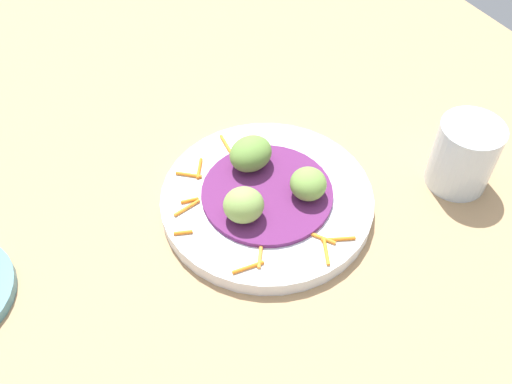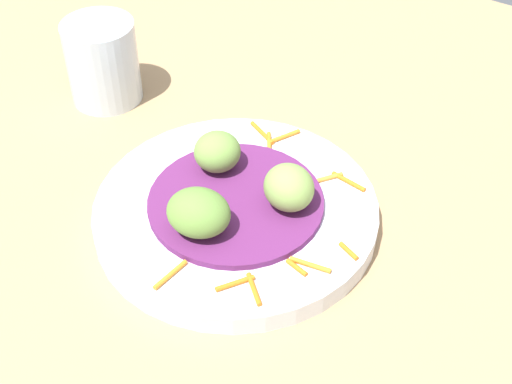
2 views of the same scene
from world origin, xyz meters
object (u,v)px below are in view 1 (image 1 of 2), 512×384
(guac_scoop_center, at_px, (308,184))
(guac_scoop_right, at_px, (251,154))
(water_glass, at_px, (464,155))
(main_plate, at_px, (267,200))
(guac_scoop_left, at_px, (243,205))

(guac_scoop_center, relative_size, guac_scoop_right, 0.79)
(guac_scoop_right, bearing_deg, water_glass, -29.80)
(guac_scoop_right, bearing_deg, main_plate, -95.08)
(guac_scoop_left, bearing_deg, water_glass, -12.66)
(guac_scoop_left, relative_size, water_glass, 0.51)
(guac_scoop_left, distance_m, water_glass, 0.26)
(guac_scoop_right, xyz_separation_m, water_glass, (0.21, -0.12, -0.00))
(main_plate, bearing_deg, guac_scoop_right, 84.92)
(main_plate, xyz_separation_m, water_glass, (0.21, -0.08, 0.03))
(guac_scoop_center, bearing_deg, guac_scoop_left, 174.92)
(guac_scoop_center, bearing_deg, main_plate, 144.92)
(guac_scoop_center, distance_m, water_glass, 0.18)
(water_glass, bearing_deg, main_plate, 160.47)
(guac_scoop_left, height_order, guac_scoop_right, same)
(main_plate, relative_size, guac_scoop_left, 5.51)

